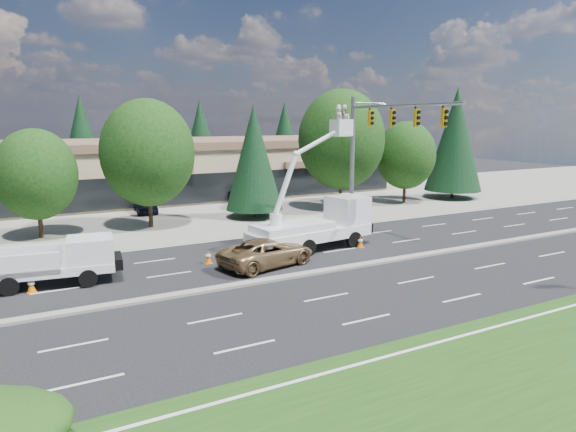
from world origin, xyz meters
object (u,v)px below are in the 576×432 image
minivan (267,252)px  bucket_truck (320,218)px  signal_mast (372,141)px  utility_pickup (61,266)px

minivan → bucket_truck: bearing=-79.5°
signal_mast → utility_pickup: bearing=-171.7°
utility_pickup → minivan: 9.79m
utility_pickup → minivan: (9.62, -1.80, -0.14)m
bucket_truck → minivan: bearing=-162.9°
signal_mast → minivan: bearing=-155.1°
bucket_truck → minivan: size_ratio=1.59×
utility_pickup → minivan: utility_pickup is taller
minivan → signal_mast: bearing=-78.4°
signal_mast → minivan: 12.38m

